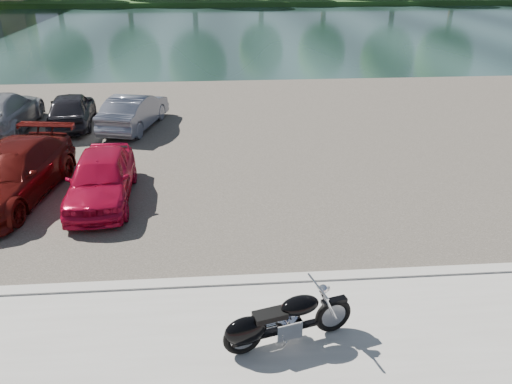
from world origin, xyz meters
TOP-DOWN VIEW (x-y plane):
  - ground at (0.00, 0.00)m, footprint 200.00×200.00m
  - kerb at (0.00, 2.00)m, footprint 60.00×0.30m
  - parking_lot at (0.00, 11.00)m, footprint 60.00×18.00m
  - river at (0.00, 40.00)m, footprint 120.00×40.00m
  - motorcycle at (0.50, 0.13)m, footprint 2.28×0.95m
  - car_3 at (-5.99, 6.44)m, footprint 2.74×5.23m
  - car_4 at (-3.55, 6.09)m, footprint 1.80×4.04m
  - car_7 at (-8.44, 12.34)m, footprint 2.30×5.18m
  - car_8 at (-6.01, 12.81)m, footprint 2.03×4.05m
  - car_9 at (-3.56, 12.40)m, footprint 2.32×4.20m

SIDE VIEW (x-z plane):
  - ground at x=0.00m, z-range 0.00..0.00m
  - river at x=0.00m, z-range 0.00..0.00m
  - parking_lot at x=0.00m, z-range 0.00..0.04m
  - kerb at x=0.00m, z-range 0.00..0.14m
  - motorcycle at x=0.50m, z-range 0.04..1.09m
  - car_9 at x=-3.56m, z-range 0.04..1.35m
  - car_8 at x=-6.01m, z-range 0.04..1.36m
  - car_4 at x=-3.55m, z-range 0.04..1.39m
  - car_3 at x=-5.99m, z-range 0.04..1.49m
  - car_7 at x=-8.44m, z-range 0.04..1.52m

